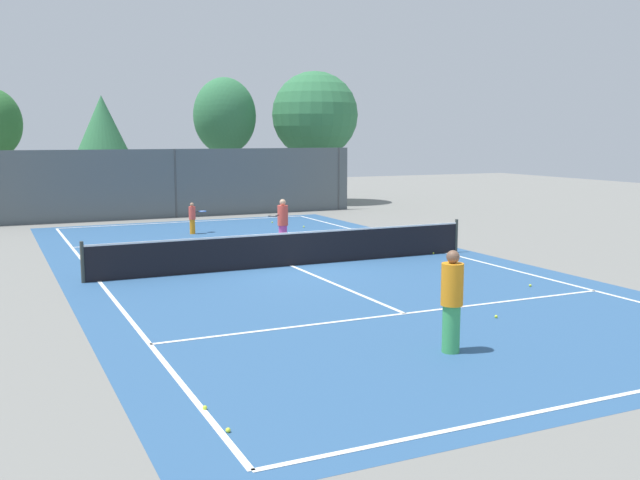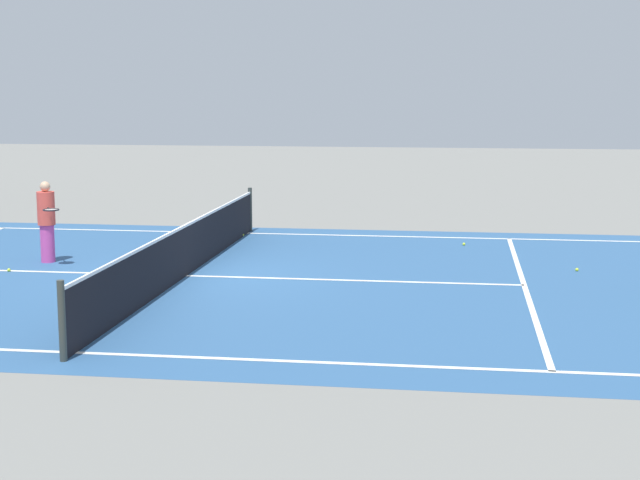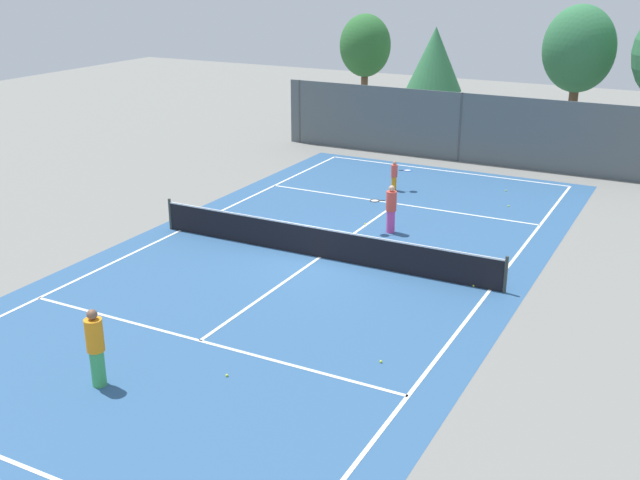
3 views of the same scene
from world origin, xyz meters
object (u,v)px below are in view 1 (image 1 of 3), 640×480
object	(u,v)px
tennis_ball_1	(433,253)
tennis_ball_7	(496,317)
player_0	(283,223)
player_2	(452,300)
tennis_ball_5	(304,227)
tennis_ball_3	(228,430)
tennis_ball_6	(205,408)
tennis_ball_4	(249,248)
player_1	(193,218)
tennis_ball_2	(530,285)
tennis_ball_0	(272,222)

from	to	relation	value
tennis_ball_1	tennis_ball_7	bearing A→B (deg)	-114.64
player_0	player_2	world-z (taller)	player_2
tennis_ball_5	tennis_ball_3	bearing A→B (deg)	-116.35
tennis_ball_6	tennis_ball_7	xyz separation A→B (m)	(7.03, 2.42, 0.00)
tennis_ball_4	tennis_ball_6	xyz separation A→B (m)	(-5.41, -13.53, 0.00)
player_1	tennis_ball_5	xyz separation A→B (m)	(4.72, -0.05, -0.61)
tennis_ball_5	tennis_ball_7	xyz separation A→B (m)	(-2.37, -15.56, 0.00)
player_0	tennis_ball_6	world-z (taller)	player_0
player_2	tennis_ball_6	xyz separation A→B (m)	(-4.74, -0.82, -0.91)
tennis_ball_4	tennis_ball_6	size ratio (longest dim) A/B	1.00
tennis_ball_6	tennis_ball_7	size ratio (longest dim) A/B	1.00
tennis_ball_3	player_2	bearing A→B (deg)	19.97
tennis_ball_3	tennis_ball_7	world-z (taller)	same
tennis_ball_1	tennis_ball_6	size ratio (longest dim) A/B	1.00
tennis_ball_5	player_2	bearing A→B (deg)	-105.20
tennis_ball_6	player_2	bearing A→B (deg)	9.77
player_2	tennis_ball_7	size ratio (longest dim) A/B	27.93
player_2	tennis_ball_5	xyz separation A→B (m)	(4.66, 17.16, -0.91)
player_1	player_2	bearing A→B (deg)	-89.81
player_0	tennis_ball_3	bearing A→B (deg)	-114.65
tennis_ball_6	tennis_ball_7	world-z (taller)	same
player_2	tennis_ball_1	bearing A→B (deg)	57.83
player_0	tennis_ball_1	size ratio (longest dim) A/B	25.52
player_2	tennis_ball_2	world-z (taller)	player_2
tennis_ball_2	tennis_ball_5	bearing A→B (deg)	91.99
tennis_ball_2	tennis_ball_5	world-z (taller)	same
tennis_ball_0	tennis_ball_7	xyz separation A→B (m)	(-1.74, -17.60, 0.00)
tennis_ball_3	tennis_ball_7	size ratio (longest dim) A/B	1.00
tennis_ball_0	tennis_ball_1	bearing A→B (deg)	-80.39
tennis_ball_4	tennis_ball_5	xyz separation A→B (m)	(3.99, 4.45, 0.00)
player_1	tennis_ball_1	bearing A→B (deg)	-54.35
tennis_ball_0	tennis_ball_5	size ratio (longest dim) A/B	1.00
tennis_ball_0	tennis_ball_3	xyz separation A→B (m)	(-8.71, -20.90, 0.00)
tennis_ball_4	tennis_ball_5	size ratio (longest dim) A/B	1.00
player_0	tennis_ball_4	world-z (taller)	player_0
tennis_ball_1	tennis_ball_6	xyz separation A→B (m)	(-10.48, -9.94, 0.00)
tennis_ball_1	tennis_ball_4	xyz separation A→B (m)	(-5.07, 3.58, 0.00)
player_0	tennis_ball_7	world-z (taller)	player_0
tennis_ball_0	tennis_ball_2	size ratio (longest dim) A/B	1.00
tennis_ball_5	tennis_ball_7	distance (m)	15.74
tennis_ball_1	tennis_ball_3	bearing A→B (deg)	-133.91
tennis_ball_3	tennis_ball_7	bearing A→B (deg)	25.37
tennis_ball_6	tennis_ball_0	bearing A→B (deg)	66.34
tennis_ball_0	tennis_ball_7	size ratio (longest dim) A/B	1.00
tennis_ball_3	tennis_ball_4	distance (m)	15.37
player_1	tennis_ball_1	size ratio (longest dim) A/B	18.64
tennis_ball_3	player_0	bearing A→B (deg)	65.35
tennis_ball_5	tennis_ball_6	size ratio (longest dim) A/B	1.00
tennis_ball_0	tennis_ball_4	world-z (taller)	same
player_0	player_2	size ratio (longest dim) A/B	0.91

